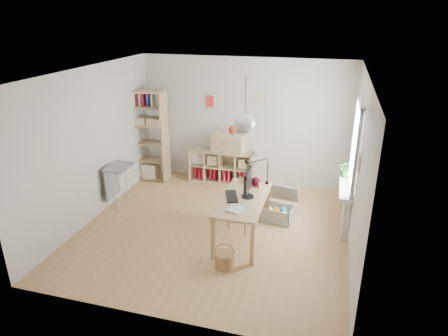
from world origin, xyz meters
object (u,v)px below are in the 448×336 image
(chair, at_px, (245,201))
(drawer_chest, at_px, (228,143))
(cube_shelf, at_px, (221,168))
(tall_bookshelf, at_px, (148,132))
(desk, at_px, (243,203))
(storage_chest, at_px, (279,210))
(monitor, at_px, (248,182))

(chair, distance_m, drawer_chest, 2.00)
(cube_shelf, xyz_separation_m, tall_bookshelf, (-1.56, -0.28, 0.79))
(cube_shelf, height_order, chair, chair)
(desk, distance_m, drawer_chest, 2.36)
(tall_bookshelf, height_order, storage_chest, tall_bookshelf)
(cube_shelf, relative_size, monitor, 2.65)
(cube_shelf, bearing_deg, desk, -65.39)
(monitor, distance_m, drawer_chest, 2.32)
(tall_bookshelf, bearing_deg, desk, -37.01)
(cube_shelf, height_order, storage_chest, cube_shelf)
(desk, relative_size, tall_bookshelf, 0.75)
(storage_chest, distance_m, monitor, 1.20)
(chair, height_order, drawer_chest, drawer_chest)
(chair, relative_size, storage_chest, 1.21)
(monitor, bearing_deg, chair, 106.59)
(cube_shelf, relative_size, storage_chest, 1.98)
(cube_shelf, bearing_deg, chair, -62.36)
(monitor, xyz_separation_m, drawer_chest, (-0.90, 2.13, -0.08))
(chair, bearing_deg, cube_shelf, 138.72)
(cube_shelf, distance_m, storage_chest, 2.07)
(desk, xyz_separation_m, tall_bookshelf, (-2.59, 1.95, 0.43))
(cube_shelf, distance_m, monitor, 2.53)
(tall_bookshelf, height_order, monitor, tall_bookshelf)
(chair, distance_m, monitor, 0.63)
(storage_chest, xyz_separation_m, drawer_chest, (-1.32, 1.37, 0.73))
(desk, bearing_deg, chair, 98.85)
(tall_bookshelf, relative_size, storage_chest, 2.83)
(desk, bearing_deg, cube_shelf, 114.61)
(cube_shelf, relative_size, chair, 1.64)
(monitor, bearing_deg, desk, -138.25)
(chair, distance_m, storage_chest, 0.75)
(cube_shelf, xyz_separation_m, monitor, (1.08, -2.18, 0.71))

